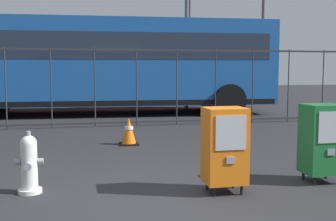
{
  "coord_description": "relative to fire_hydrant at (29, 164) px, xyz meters",
  "views": [
    {
      "loc": [
        -0.88,
        -4.43,
        1.48
      ],
      "look_at": [
        0.3,
        1.2,
        0.9
      ],
      "focal_mm": 44.72,
      "sensor_mm": 36.0,
      "label": 1
    }
  ],
  "objects": [
    {
      "name": "traffic_cone",
      "position": [
        1.52,
        2.94,
        -0.09
      ],
      "size": [
        0.36,
        0.36,
        0.53
      ],
      "color": "black",
      "rests_on": "ground_plane"
    },
    {
      "name": "ground_plane",
      "position": [
        1.5,
        -0.67,
        -0.35
      ],
      "size": [
        60.0,
        60.0,
        0.0
      ],
      "primitive_type": "plane",
      "color": "#262628"
    },
    {
      "name": "newspaper_box_secondary",
      "position": [
        3.67,
        -0.27,
        0.22
      ],
      "size": [
        0.48,
        0.42,
        1.02
      ],
      "color": "black",
      "rests_on": "ground_plane"
    },
    {
      "name": "bus_near",
      "position": [
        1.52,
        8.56,
        1.36
      ],
      "size": [
        10.61,
        3.2,
        3.0
      ],
      "rotation": [
        0.0,
        0.0,
        -0.05
      ],
      "color": "#19519E",
      "rests_on": "ground_plane"
    },
    {
      "name": "street_light_far_left",
      "position": [
        8.21,
        11.58,
        3.79
      ],
      "size": [
        0.32,
        0.32,
        7.15
      ],
      "color": "#4C4F54",
      "rests_on": "ground_plane"
    },
    {
      "name": "fence_barrier",
      "position": [
        1.5,
        5.56,
        0.67
      ],
      "size": [
        18.03,
        0.04,
        2.0
      ],
      "color": "#2D2D33",
      "rests_on": "ground_plane"
    },
    {
      "name": "newspaper_box_primary",
      "position": [
        2.28,
        -0.45,
        0.22
      ],
      "size": [
        0.48,
        0.42,
        1.02
      ],
      "color": "black",
      "rests_on": "ground_plane"
    },
    {
      "name": "bus_far",
      "position": [
        1.15,
        12.64,
        1.36
      ],
      "size": [
        10.61,
        3.17,
        3.0
      ],
      "rotation": [
        0.0,
        0.0,
        -0.05
      ],
      "color": "red",
      "rests_on": "ground_plane"
    },
    {
      "name": "fire_hydrant",
      "position": [
        0.0,
        0.0,
        0.0
      ],
      "size": [
        0.33,
        0.32,
        0.75
      ],
      "color": "silver",
      "rests_on": "ground_plane"
    },
    {
      "name": "street_light_near_right",
      "position": [
        5.49,
        13.4,
        4.02
      ],
      "size": [
        0.32,
        0.32,
        7.6
      ],
      "color": "#4C4F54",
      "rests_on": "ground_plane"
    }
  ]
}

